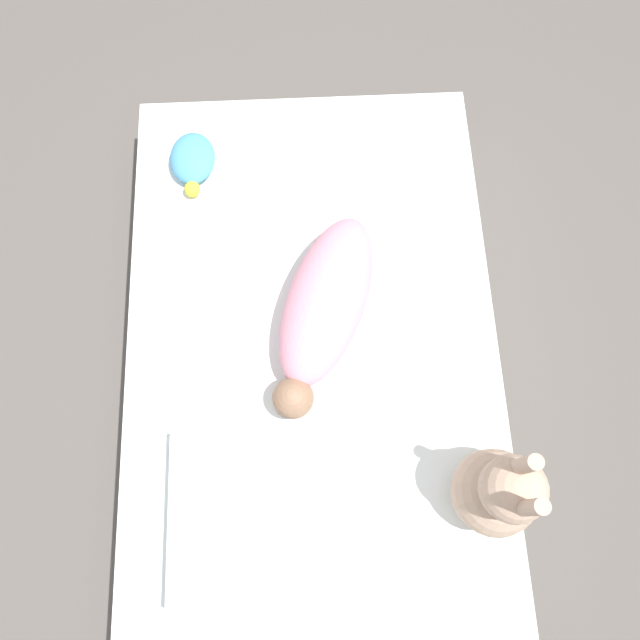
{
  "coord_description": "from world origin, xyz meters",
  "views": [
    {
      "loc": [
        0.46,
        -0.0,
        1.8
      ],
      "look_at": [
        -0.04,
        0.02,
        0.28
      ],
      "focal_mm": 35.0,
      "sensor_mm": 36.0,
      "label": 1
    }
  ],
  "objects_px": {
    "swaddled_baby": "(325,306)",
    "turtle_plush": "(193,160)",
    "pillow": "(237,519)",
    "bunny_plush": "(500,491)"
  },
  "relations": [
    {
      "from": "swaddled_baby",
      "to": "bunny_plush",
      "type": "xyz_separation_m",
      "value": [
        0.47,
        0.36,
        0.06
      ]
    },
    {
      "from": "bunny_plush",
      "to": "turtle_plush",
      "type": "distance_m",
      "value": 1.19
    },
    {
      "from": "swaddled_baby",
      "to": "bunny_plush",
      "type": "bearing_deg",
      "value": 58.36
    },
    {
      "from": "turtle_plush",
      "to": "bunny_plush",
      "type": "bearing_deg",
      "value": 37.19
    },
    {
      "from": "pillow",
      "to": "bunny_plush",
      "type": "xyz_separation_m",
      "value": [
        -0.03,
        0.6,
        0.11
      ]
    },
    {
      "from": "pillow",
      "to": "bunny_plush",
      "type": "relative_size",
      "value": 0.98
    },
    {
      "from": "swaddled_baby",
      "to": "turtle_plush",
      "type": "relative_size",
      "value": 2.79
    },
    {
      "from": "bunny_plush",
      "to": "turtle_plush",
      "type": "height_order",
      "value": "bunny_plush"
    },
    {
      "from": "bunny_plush",
      "to": "turtle_plush",
      "type": "xyz_separation_m",
      "value": [
        -0.95,
        -0.72,
        -0.11
      ]
    },
    {
      "from": "pillow",
      "to": "swaddled_baby",
      "type": "bearing_deg",
      "value": 155.43
    }
  ]
}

